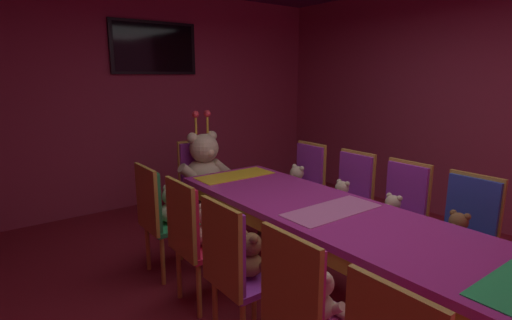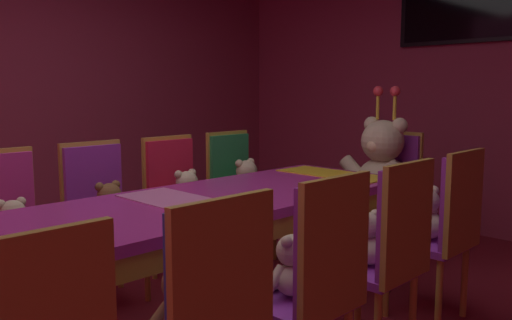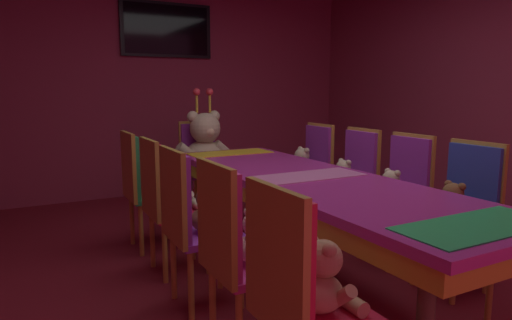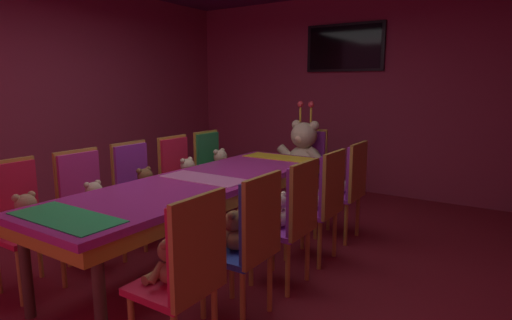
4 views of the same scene
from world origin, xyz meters
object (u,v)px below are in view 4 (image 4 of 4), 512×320
Objects in this scene: chair_left_1 at (84,195)px; throne_chair at (309,160)px; king_teddy_bear at (303,151)px; teddy_left_1 at (95,200)px; wall_tv at (345,48)px; teddy_left_0 at (27,216)px; teddy_right_2 at (278,212)px; teddy_right_4 at (336,181)px; chair_right_4 at (350,182)px; chair_right_1 at (252,234)px; chair_left_3 at (178,172)px; chair_right_0 at (189,265)px; teddy_left_4 at (221,165)px; teddy_right_0 at (169,263)px; chair_right_3 at (325,196)px; teddy_left_2 at (146,185)px; chair_right_2 at (295,212)px; chair_left_0 at (17,212)px; banquet_table at (204,188)px; teddy_right_1 at (234,233)px; teddy_right_3 at (310,196)px; chair_left_2 at (136,182)px; teddy_left_3 at (188,174)px; chair_left_4 at (211,164)px.

throne_chair is (0.85, 2.62, 0.00)m from chair_left_1.
throne_chair is 0.22m from king_teddy_bear.
teddy_left_1 is 0.26× the size of wall_tv.
teddy_left_0 reaches higher than teddy_right_2.
chair_right_4 is at bearing 180.00° from teddy_right_4.
chair_right_1 reaches higher than teddy_right_4.
chair_right_0 is (1.71, -1.72, 0.00)m from chair_left_3.
chair_right_1 is at bearing 103.60° from teddy_right_2.
teddy_left_4 is 2.72m from teddy_right_0.
chair_right_3 is 0.86× the size of wall_tv.
chair_right_2 reaches higher than teddy_left_2.
chair_right_0 is 1.00× the size of chair_right_2.
chair_left_1 is at bearing 89.08° from chair_left_0.
chair_left_1 is at bearing 32.99° from chair_right_3.
banquet_table is 0.89m from chair_right_2.
chair_left_0 is 1.12× the size of king_teddy_bear.
teddy_right_3 is at bearing -90.18° from teddy_right_1.
throne_chair is 1.12× the size of king_teddy_bear.
teddy_left_4 is at bearing 77.60° from chair_left_3.
chair_right_1 is at bearing -33.56° from chair_left_3.
teddy_left_1 is 0.61m from chair_left_2.
teddy_right_4 is at bearing -89.69° from teddy_right_1.
chair_right_3 is at bearing -90.74° from chair_right_0.
king_teddy_bear reaches higher than teddy_left_0.
chair_left_1 is 0.58m from chair_left_2.
teddy_left_3 reaches higher than teddy_right_4.
banquet_table is 1.46m from chair_left_4.
chair_left_1 and chair_right_1 have the same top height.
chair_right_3 is (0.02, 1.69, 0.00)m from chair_right_0.
king_teddy_bear is at bearing 39.13° from chair_left_4.
chair_right_3 is at bearing 35.29° from teddy_left_1.
teddy_right_2 is at bearing -91.31° from teddy_right_0.
throne_chair is at bearing 77.37° from teddy_left_0.
chair_left_3 is 3.04m from wall_tv.
chair_left_4 is (-0.87, 1.17, -0.06)m from banquet_table.
chair_right_0 is at bearing 88.67° from chair_right_2.
chair_right_3 is at bearing 44.13° from chair_left_0.
king_teddy_bear reaches higher than chair_right_0.
chair_left_4 reaches higher than banquet_table.
throne_chair is at bearing 180.00° from king_teddy_bear.
chair_left_3 is at bearing 89.85° from chair_left_0.
throne_chair is (0.85, 1.46, 0.00)m from chair_left_3.
chair_left_0 is 4.57m from wall_tv.
teddy_right_4 is at bearing 58.21° from banquet_table.
teddy_right_1 reaches higher than teddy_right_2.
chair_right_4 is (1.72, 1.74, 0.00)m from chair_left_1.
chair_right_2 is 3.48× the size of teddy_right_2.
teddy_right_2 is (0.03, 1.13, 0.00)m from teddy_right_0.
chair_left_3 reaches higher than banquet_table.
teddy_right_4 is at bearing 0.16° from teddy_left_4.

